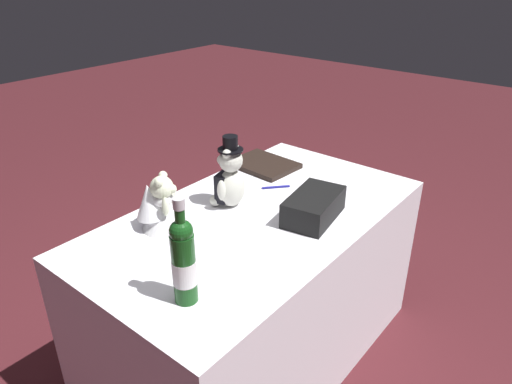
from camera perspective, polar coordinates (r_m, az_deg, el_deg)
ground_plane at (r=2.28m, az=0.00°, el=-18.75°), size 12.00×12.00×0.00m
reception_table at (r=2.04m, az=0.00°, el=-11.63°), size 1.40×0.79×0.72m
teddy_bear_groom at (r=1.87m, az=-3.22°, el=1.66°), size 0.15×0.14×0.30m
teddy_bear_bride at (r=1.75m, az=-11.55°, el=-1.58°), size 0.21×0.22×0.22m
champagne_bottle at (r=1.35m, az=-8.78°, el=-8.14°), size 0.07×0.07×0.34m
signing_pen at (r=2.05m, az=2.26°, el=0.60°), size 0.10×0.09×0.01m
gift_case_black at (r=1.81m, az=7.01°, el=-1.76°), size 0.29×0.20×0.10m
guestbook at (r=2.26m, az=0.95°, el=3.35°), size 0.24×0.31×0.02m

